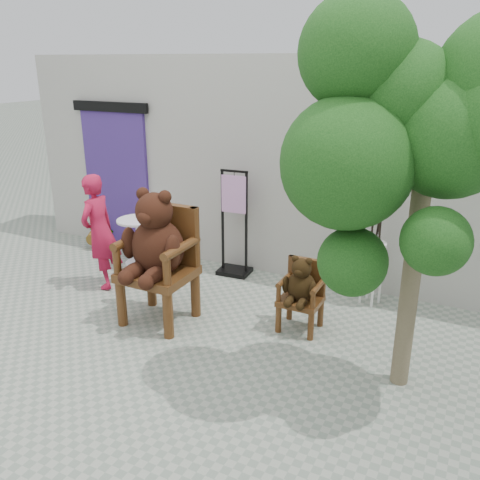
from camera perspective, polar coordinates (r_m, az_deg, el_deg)
The scene contains 11 objects.
ground_plane at distance 5.24m, azimuth -4.90°, elevation -14.33°, with size 60.00×60.00×0.00m, color gray.
back_wall at distance 7.31m, azimuth 7.53°, elevation 8.20°, with size 9.00×1.00×3.00m, color #AEACA3.
doorway at distance 8.41m, azimuth -13.66°, elevation 6.95°, with size 1.40×0.11×2.33m.
chair_big at distance 5.84m, azimuth -9.26°, elevation -0.82°, with size 0.77×0.84×1.60m.
chair_small at distance 5.75m, azimuth 6.91°, elevation -5.28°, with size 0.46×0.48×0.89m.
person at distance 6.99m, azimuth -15.39°, elevation 0.86°, with size 0.56×0.37×1.53m, color #A81437.
cafe_table at distance 7.72m, azimuth -11.36°, elevation 0.42°, with size 0.60×0.60×0.70m.
display_stand at distance 7.17m, azimuth -0.64°, elevation 0.56°, with size 0.47×0.38×1.51m.
stool_bucket at distance 6.47m, azimuth 14.75°, elevation -1.71°, with size 0.32×0.32×1.45m.
tree at distance 4.24m, azimuth 20.24°, elevation 12.34°, with size 2.13×1.57×3.43m.
potted_plant at distance 8.67m, azimuth -15.62°, elevation 0.71°, with size 0.40×0.35×0.45m, color #0E340E.
Camera 1 is at (2.32, -3.69, 2.91)m, focal length 38.00 mm.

